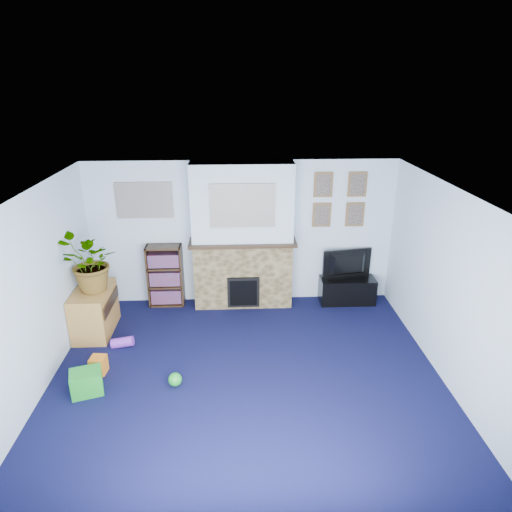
{
  "coord_description": "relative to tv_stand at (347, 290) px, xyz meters",
  "views": [
    {
      "loc": [
        -0.11,
        -4.88,
        3.63
      ],
      "look_at": [
        0.16,
        0.91,
        1.32
      ],
      "focal_mm": 32.0,
      "sensor_mm": 36.0,
      "label": 1
    }
  ],
  "objects": [
    {
      "name": "mantel_can",
      "position": [
        -1.13,
        -0.03,
        0.99
      ],
      "size": [
        0.06,
        0.06,
        0.12
      ],
      "primitive_type": "cylinder",
      "color": "orange",
      "rests_on": "chimney_breast"
    },
    {
      "name": "portrait_tl",
      "position": [
        -0.47,
        0.2,
        1.77
      ],
      "size": [
        0.3,
        0.03,
        0.4
      ],
      "primitive_type": "cube",
      "color": "brown",
      "rests_on": "wall_back"
    },
    {
      "name": "chimney_breast",
      "position": [
        -1.77,
        0.02,
        0.96
      ],
      "size": [
        1.72,
        0.5,
        2.4
      ],
      "color": "brown",
      "rests_on": "ground"
    },
    {
      "name": "wall_front",
      "position": [
        -1.77,
        -4.28,
        0.97
      ],
      "size": [
        5.0,
        0.04,
        2.4
      ],
      "primitive_type": "cube",
      "color": "silver",
      "rests_on": "ground"
    },
    {
      "name": "mantel_clock",
      "position": [
        -1.8,
        -0.03,
        1.0
      ],
      "size": [
        0.11,
        0.07,
        0.15
      ],
      "primitive_type": "cube",
      "color": "gold",
      "rests_on": "chimney_breast"
    },
    {
      "name": "toy_tube",
      "position": [
        -3.52,
        -1.23,
        -0.15
      ],
      "size": [
        0.32,
        0.14,
        0.19
      ],
      "primitive_type": "cylinder",
      "rotation": [
        0.0,
        1.43,
        0.0
      ],
      "color": "purple",
      "rests_on": "ground"
    },
    {
      "name": "collage_left",
      "position": [
        -3.32,
        0.21,
        1.55
      ],
      "size": [
        0.9,
        0.03,
        0.58
      ],
      "primitive_type": "cube",
      "color": "gray",
      "rests_on": "wall_back"
    },
    {
      "name": "wall_back",
      "position": [
        -1.77,
        0.22,
        0.97
      ],
      "size": [
        5.0,
        0.04,
        2.4
      ],
      "primitive_type": "cube",
      "color": "silver",
      "rests_on": "ground"
    },
    {
      "name": "potted_plant",
      "position": [
        -3.96,
        -0.83,
        0.91
      ],
      "size": [
        0.88,
        0.95,
        0.88
      ],
      "primitive_type": "imported",
      "rotation": [
        0.0,
        0.0,
        4.42
      ],
      "color": "#26661E",
      "rests_on": "sideboard"
    },
    {
      "name": "bookshelf",
      "position": [
        -3.06,
        0.08,
        0.28
      ],
      "size": [
        0.58,
        0.28,
        1.05
      ],
      "color": "black",
      "rests_on": "ground"
    },
    {
      "name": "portrait_tr",
      "position": [
        0.08,
        0.2,
        1.77
      ],
      "size": [
        0.3,
        0.03,
        0.4
      ],
      "primitive_type": "cube",
      "color": "brown",
      "rests_on": "wall_back"
    },
    {
      "name": "collage_main",
      "position": [
        -1.77,
        -0.19,
        1.56
      ],
      "size": [
        1.0,
        0.03,
        0.68
      ],
      "primitive_type": "cube",
      "color": "gray",
      "rests_on": "chimney_breast"
    },
    {
      "name": "mantel_teddy",
      "position": [
        -2.26,
        -0.03,
        0.99
      ],
      "size": [
        0.12,
        0.12,
        0.12
      ],
      "primitive_type": "sphere",
      "color": "gray",
      "rests_on": "chimney_breast"
    },
    {
      "name": "portrait_br",
      "position": [
        0.08,
        0.2,
        1.27
      ],
      "size": [
        0.3,
        0.03,
        0.4
      ],
      "primitive_type": "cube",
      "color": "brown",
      "rests_on": "wall_back"
    },
    {
      "name": "sideboard",
      "position": [
        -4.01,
        -0.78,
        0.12
      ],
      "size": [
        0.5,
        0.9,
        0.7
      ],
      "primitive_type": "cube",
      "color": "#B17C38",
      "rests_on": "ground"
    },
    {
      "name": "tv_stand",
      "position": [
        0.0,
        0.0,
        0.0
      ],
      "size": [
        0.92,
        0.39,
        0.44
      ],
      "primitive_type": "cube",
      "color": "black",
      "rests_on": "ground"
    },
    {
      "name": "floor",
      "position": [
        -1.77,
        -2.03,
        -0.22
      ],
      "size": [
        5.0,
        4.5,
        0.01
      ],
      "primitive_type": "cube",
      "color": "black",
      "rests_on": "ground"
    },
    {
      "name": "mantel_candle",
      "position": [
        -1.52,
        -0.03,
        1.01
      ],
      "size": [
        0.05,
        0.05,
        0.15
      ],
      "primitive_type": "cylinder",
      "color": "#B2BFC6",
      "rests_on": "chimney_breast"
    },
    {
      "name": "ceiling",
      "position": [
        -1.77,
        -2.03,
        2.17
      ],
      "size": [
        5.0,
        4.5,
        0.01
      ],
      "primitive_type": "cube",
      "color": "white",
      "rests_on": "wall_back"
    },
    {
      "name": "wall_right",
      "position": [
        0.73,
        -2.03,
        0.97
      ],
      "size": [
        0.04,
        4.5,
        2.4
      ],
      "primitive_type": "cube",
      "color": "silver",
      "rests_on": "ground"
    },
    {
      "name": "television",
      "position": [
        0.0,
        0.02,
        0.45
      ],
      "size": [
        0.85,
        0.25,
        0.49
      ],
      "primitive_type": "imported",
      "rotation": [
        0.0,
        0.0,
        3.31
      ],
      "color": "black",
      "rests_on": "tv_stand"
    },
    {
      "name": "green_crate",
      "position": [
        -3.73,
        -2.23,
        -0.08
      ],
      "size": [
        0.44,
        0.39,
        0.29
      ],
      "primitive_type": "cube",
      "rotation": [
        0.0,
        0.0,
        0.3
      ],
      "color": "#198C26",
      "rests_on": "ground"
    },
    {
      "name": "toy_ball",
      "position": [
        -2.67,
        -2.15,
        -0.13
      ],
      "size": [
        0.17,
        0.17,
        0.17
      ],
      "primitive_type": "sphere",
      "color": "#198C26",
      "rests_on": "ground"
    },
    {
      "name": "wall_left",
      "position": [
        -4.27,
        -2.03,
        0.97
      ],
      "size": [
        0.04,
        4.5,
        2.4
      ],
      "primitive_type": "cube",
      "color": "silver",
      "rests_on": "ground"
    },
    {
      "name": "portrait_bl",
      "position": [
        -0.47,
        0.2,
        1.27
      ],
      "size": [
        0.3,
        0.03,
        0.4
      ],
      "primitive_type": "cube",
      "color": "brown",
      "rests_on": "wall_back"
    },
    {
      "name": "toy_block",
      "position": [
        -3.69,
        -1.84,
        -0.11
      ],
      "size": [
        0.21,
        0.21,
        0.23
      ],
      "primitive_type": "cube",
      "rotation": [
        0.0,
        0.0,
        -0.1
      ],
      "color": "orange",
      "rests_on": "ground"
    }
  ]
}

